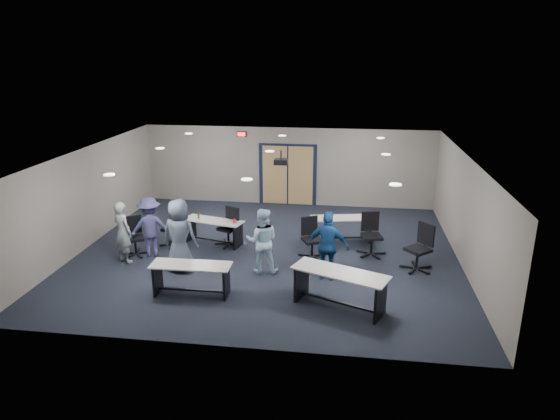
# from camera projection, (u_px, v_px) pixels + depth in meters

# --- Properties ---
(floor) EXTENTS (10.00, 10.00, 0.00)m
(floor) POSITION_uv_depth(u_px,v_px,m) (267.00, 253.00, 13.42)
(floor) COLOR #1C212D
(floor) RESTS_ON ground
(back_wall) EXTENTS (10.00, 0.04, 2.70)m
(back_wall) POSITION_uv_depth(u_px,v_px,m) (288.00, 167.00, 17.25)
(back_wall) COLOR gray
(back_wall) RESTS_ON floor
(front_wall) EXTENTS (10.00, 0.04, 2.70)m
(front_wall) POSITION_uv_depth(u_px,v_px,m) (226.00, 280.00, 8.77)
(front_wall) COLOR gray
(front_wall) RESTS_ON floor
(left_wall) EXTENTS (0.04, 9.00, 2.70)m
(left_wall) POSITION_uv_depth(u_px,v_px,m) (87.00, 197.00, 13.66)
(left_wall) COLOR gray
(left_wall) RESTS_ON floor
(right_wall) EXTENTS (0.04, 9.00, 2.70)m
(right_wall) POSITION_uv_depth(u_px,v_px,m) (466.00, 213.00, 12.36)
(right_wall) COLOR gray
(right_wall) RESTS_ON floor
(ceiling) EXTENTS (10.00, 9.00, 0.04)m
(ceiling) POSITION_uv_depth(u_px,v_px,m) (267.00, 154.00, 12.60)
(ceiling) COLOR silver
(ceiling) RESTS_ON back_wall
(double_door) EXTENTS (2.00, 0.07, 2.20)m
(double_door) POSITION_uv_depth(u_px,v_px,m) (288.00, 175.00, 17.31)
(double_door) COLOR black
(double_door) RESTS_ON back_wall
(exit_sign) EXTENTS (0.32, 0.07, 0.18)m
(exit_sign) POSITION_uv_depth(u_px,v_px,m) (242.00, 134.00, 17.07)
(exit_sign) COLOR black
(exit_sign) RESTS_ON back_wall
(ceiling_projector) EXTENTS (0.35, 0.32, 0.37)m
(ceiling_projector) POSITION_uv_depth(u_px,v_px,m) (281.00, 162.00, 13.12)
(ceiling_projector) COLOR black
(ceiling_projector) RESTS_ON ceiling
(ceiling_can_lights) EXTENTS (6.24, 5.74, 0.02)m
(ceiling_can_lights) POSITION_uv_depth(u_px,v_px,m) (268.00, 153.00, 12.84)
(ceiling_can_lights) COLOR white
(ceiling_can_lights) RESTS_ON ceiling
(table_front_left) EXTENTS (1.78, 0.63, 0.72)m
(table_front_left) POSITION_uv_depth(u_px,v_px,m) (191.00, 274.00, 11.01)
(table_front_left) COLOR beige
(table_front_left) RESTS_ON floor
(table_front_right) EXTENTS (2.13, 1.40, 0.82)m
(table_front_right) POSITION_uv_depth(u_px,v_px,m) (340.00, 283.00, 10.42)
(table_front_right) COLOR beige
(table_front_right) RESTS_ON floor
(table_back_left) EXTENTS (1.79, 0.97, 0.94)m
(table_back_left) POSITION_uv_depth(u_px,v_px,m) (214.00, 227.00, 13.93)
(table_back_left) COLOR beige
(table_back_left) RESTS_ON floor
(table_back_right) EXTENTS (1.82, 0.90, 0.71)m
(table_back_right) POSITION_uv_depth(u_px,v_px,m) (342.00, 225.00, 14.10)
(table_back_right) COLOR beige
(table_back_right) RESTS_ON floor
(chair_back_a) EXTENTS (0.82, 0.82, 1.08)m
(chair_back_a) POSITION_uv_depth(u_px,v_px,m) (172.00, 227.00, 13.77)
(chair_back_a) COLOR black
(chair_back_a) RESTS_ON floor
(chair_back_b) EXTENTS (0.88, 0.88, 1.06)m
(chair_back_b) POSITION_uv_depth(u_px,v_px,m) (228.00, 227.00, 13.80)
(chair_back_b) COLOR black
(chair_back_b) RESTS_ON floor
(chair_back_c) EXTENTS (0.90, 0.90, 1.07)m
(chair_back_c) POSITION_uv_depth(u_px,v_px,m) (312.00, 238.00, 12.95)
(chair_back_c) COLOR black
(chair_back_c) RESTS_ON floor
(chair_back_d) EXTENTS (0.86, 0.86, 1.14)m
(chair_back_d) POSITION_uv_depth(u_px,v_px,m) (372.00, 235.00, 13.11)
(chair_back_d) COLOR black
(chair_back_d) RESTS_ON floor
(chair_loose_left) EXTENTS (0.88, 0.88, 1.03)m
(chair_loose_left) POSITION_uv_depth(u_px,v_px,m) (135.00, 237.00, 13.12)
(chair_loose_left) COLOR black
(chair_loose_left) RESTS_ON floor
(chair_loose_right) EXTENTS (1.04, 1.04, 1.17)m
(chair_loose_right) POSITION_uv_depth(u_px,v_px,m) (418.00, 248.00, 12.21)
(chair_loose_right) COLOR black
(chair_loose_right) RESTS_ON floor
(person_gray) EXTENTS (0.70, 0.62, 1.61)m
(person_gray) POSITION_uv_depth(u_px,v_px,m) (123.00, 232.00, 12.64)
(person_gray) COLOR #949EA1
(person_gray) RESTS_ON floor
(person_plaid) EXTENTS (0.97, 0.71, 1.83)m
(person_plaid) POSITION_uv_depth(u_px,v_px,m) (180.00, 236.00, 12.08)
(person_plaid) COLOR #4B5568
(person_plaid) RESTS_ON floor
(person_lightblue) EXTENTS (0.85, 0.69, 1.63)m
(person_lightblue) POSITION_uv_depth(u_px,v_px,m) (262.00, 241.00, 12.03)
(person_lightblue) COLOR #C0E6FF
(person_lightblue) RESTS_ON floor
(person_navy) EXTENTS (1.04, 0.58, 1.68)m
(person_navy) POSITION_uv_depth(u_px,v_px,m) (328.00, 246.00, 11.64)
(person_navy) COLOR navy
(person_navy) RESTS_ON floor
(person_back) EXTENTS (1.18, 0.92, 1.60)m
(person_back) POSITION_uv_depth(u_px,v_px,m) (150.00, 227.00, 13.01)
(person_back) COLOR #3B3C6B
(person_back) RESTS_ON floor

